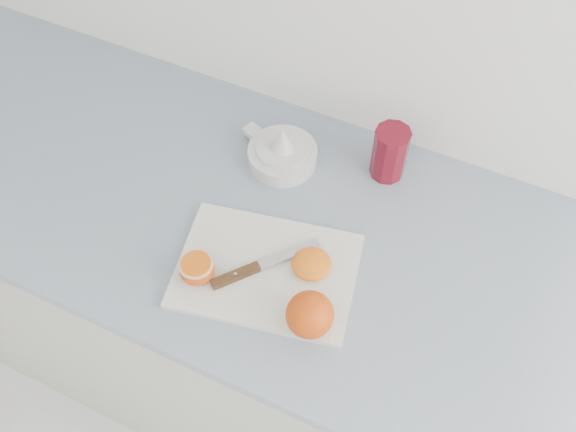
{
  "coord_description": "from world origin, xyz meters",
  "views": [
    {
      "loc": [
        0.54,
        1.07,
        1.9
      ],
      "look_at": [
        0.25,
        1.68,
        0.96
      ],
      "focal_mm": 40.0,
      "sensor_mm": 36.0,
      "label": 1
    }
  ],
  "objects_px": {
    "cutting_board": "(267,271)",
    "citrus_juicer": "(282,152)",
    "red_tumbler": "(389,154)",
    "half_orange": "(197,269)",
    "counter": "(282,325)"
  },
  "relations": [
    {
      "from": "citrus_juicer",
      "to": "red_tumbler",
      "type": "xyz_separation_m",
      "value": [
        0.2,
        0.06,
        0.03
      ]
    },
    {
      "from": "red_tumbler",
      "to": "half_orange",
      "type": "bearing_deg",
      "value": -120.22
    },
    {
      "from": "half_orange",
      "to": "red_tumbler",
      "type": "relative_size",
      "value": 0.55
    },
    {
      "from": "counter",
      "to": "cutting_board",
      "type": "height_order",
      "value": "cutting_board"
    },
    {
      "from": "cutting_board",
      "to": "citrus_juicer",
      "type": "bearing_deg",
      "value": 109.58
    },
    {
      "from": "half_orange",
      "to": "citrus_juicer",
      "type": "xyz_separation_m",
      "value": [
        0.02,
        0.31,
        -0.01
      ]
    },
    {
      "from": "half_orange",
      "to": "citrus_juicer",
      "type": "bearing_deg",
      "value": 87.03
    },
    {
      "from": "red_tumbler",
      "to": "cutting_board",
      "type": "bearing_deg",
      "value": -109.96
    },
    {
      "from": "counter",
      "to": "citrus_juicer",
      "type": "xyz_separation_m",
      "value": [
        -0.06,
        0.14,
        0.47
      ]
    },
    {
      "from": "citrus_juicer",
      "to": "red_tumbler",
      "type": "bearing_deg",
      "value": 17.5
    },
    {
      "from": "cutting_board",
      "to": "half_orange",
      "type": "xyz_separation_m",
      "value": [
        -0.11,
        -0.06,
        0.03
      ]
    },
    {
      "from": "counter",
      "to": "red_tumbler",
      "type": "xyz_separation_m",
      "value": [
        0.14,
        0.21,
        0.5
      ]
    },
    {
      "from": "cutting_board",
      "to": "citrus_juicer",
      "type": "distance_m",
      "value": 0.27
    },
    {
      "from": "counter",
      "to": "citrus_juicer",
      "type": "relative_size",
      "value": 13.43
    },
    {
      "from": "counter",
      "to": "half_orange",
      "type": "distance_m",
      "value": 0.51
    }
  ]
}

